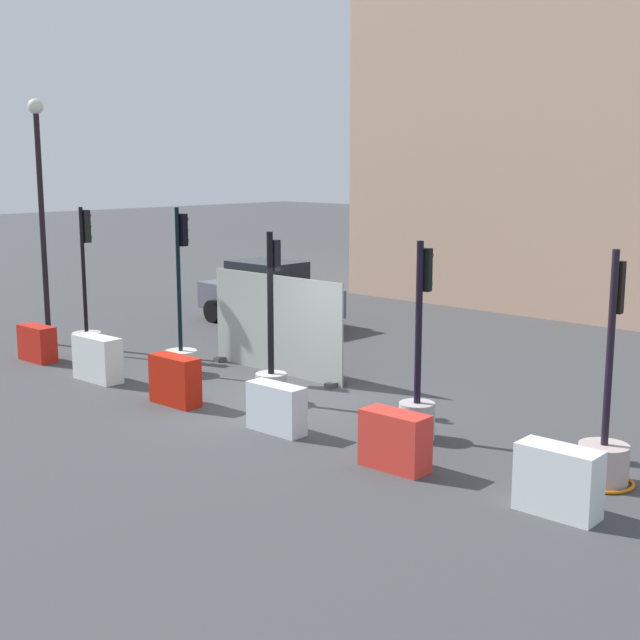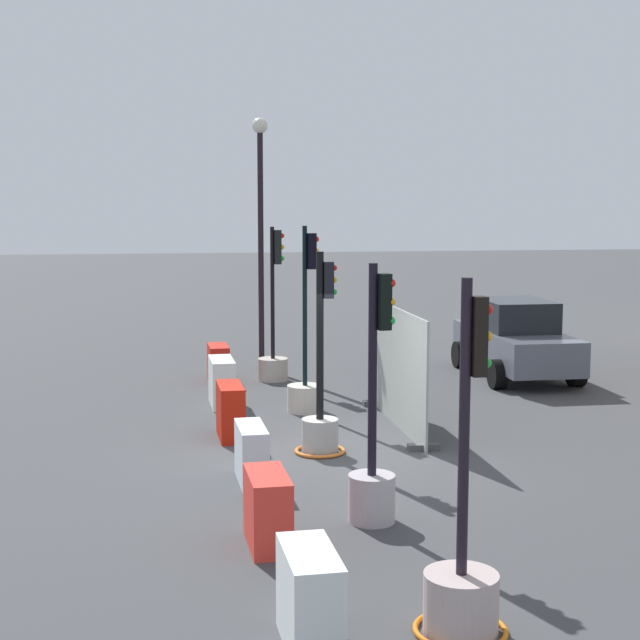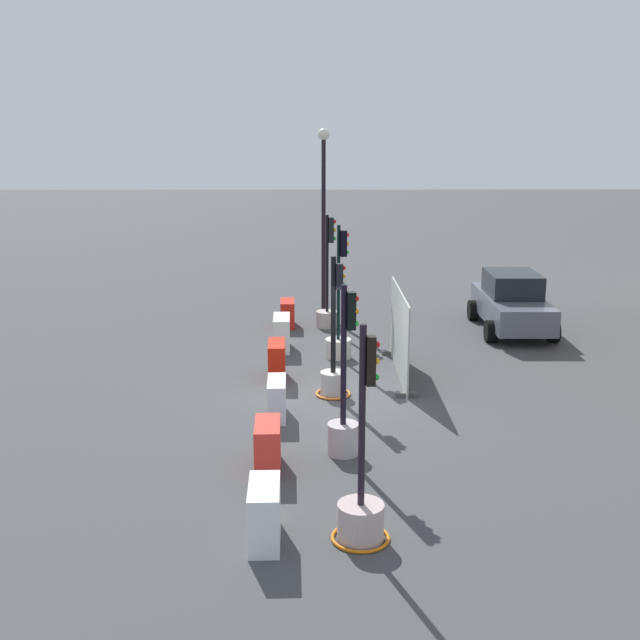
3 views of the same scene
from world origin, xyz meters
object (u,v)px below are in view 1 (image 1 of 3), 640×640
Objects in this scene: traffic_light_0 at (87,326)px; construction_barrier_0 at (37,343)px; traffic_light_3 at (418,397)px; car_grey_saloon at (269,294)px; traffic_light_1 at (181,346)px; construction_barrier_3 at (276,408)px; traffic_light_2 at (271,371)px; street_lamp_post at (40,191)px; construction_barrier_1 at (97,359)px; construction_barrier_5 at (558,481)px; traffic_light_4 at (604,450)px; construction_barrier_4 at (395,441)px; construction_barrier_2 at (175,380)px.

traffic_light_0 is 1.23m from construction_barrier_0.
car_grey_saloon is at bearing 149.32° from traffic_light_3.
traffic_light_1 reaches higher than construction_barrier_3.
traffic_light_0 is 6.14m from traffic_light_2.
traffic_light_1 is 0.82× the size of car_grey_saloon.
traffic_light_3 is at bearing 1.03° from street_lamp_post.
street_lamp_post reaches higher than construction_barrier_3.
street_lamp_post reaches higher than traffic_light_2.
construction_barrier_1 is at bearing -117.68° from traffic_light_1.
construction_barrier_0 is at bearing -172.20° from traffic_light_3.
construction_barrier_3 is (1.37, -1.21, -0.18)m from traffic_light_2.
traffic_light_3 is at bearing 157.85° from construction_barrier_5.
traffic_light_2 is 6.33m from traffic_light_4.
street_lamp_post is at bearing -176.19° from traffic_light_1.
traffic_light_0 is 3.22× the size of construction_barrier_5.
traffic_light_2 is 3.94m from construction_barrier_1.
construction_barrier_4 is 11.68m from car_grey_saloon.
traffic_light_1 is 1.09× the size of traffic_light_3.
car_grey_saloon is at bearing 118.14° from traffic_light_1.
traffic_light_3 reaches higher than construction_barrier_3.
traffic_light_0 is at bearing -178.94° from traffic_light_4.
construction_barrier_0 is 12.64m from construction_barrier_5.
construction_barrier_3 is at bearing 2.43° from construction_barrier_2.
construction_barrier_3 is (-1.89, -1.30, -0.28)m from traffic_light_3.
traffic_light_0 reaches higher than car_grey_saloon.
traffic_light_2 reaches higher than construction_barrier_5.
traffic_light_3 is at bearing -1.11° from traffic_light_1.
construction_barrier_5 is (5.01, 0.03, 0.04)m from construction_barrier_3.
traffic_light_3 is (9.40, 0.10, 0.04)m from traffic_light_0.
construction_barrier_2 is 7.54m from construction_barrier_5.
traffic_light_1 is at bearing -61.86° from car_grey_saloon.
traffic_light_2 is 3.00× the size of construction_barrier_2.
construction_barrier_2 is (-4.42, -1.41, -0.23)m from traffic_light_3.
traffic_light_4 reaches higher than construction_barrier_3.
street_lamp_post is at bearing -109.82° from car_grey_saloon.
traffic_light_4 reaches higher than car_grey_saloon.
construction_barrier_1 is at bearing -160.83° from traffic_light_2.
construction_barrier_5 is at bearing 0.15° from construction_barrier_0.
traffic_light_4 is at bearing 6.48° from construction_barrier_0.
traffic_light_0 is at bearing 84.32° from construction_barrier_0.
construction_barrier_5 is (0.05, -1.40, -0.04)m from traffic_light_4.
construction_barrier_0 is (-12.59, -1.43, -0.09)m from traffic_light_4.
construction_barrier_2 is 1.00× the size of construction_barrier_5.
car_grey_saloon reaches higher than construction_barrier_2.
construction_barrier_4 reaches higher than construction_barrier_0.
traffic_light_0 is at bearing -94.47° from car_grey_saloon.
construction_barrier_2 is 2.54m from construction_barrier_3.
traffic_light_4 is at bearing 1.33° from street_lamp_post.
construction_barrier_5 is at bearing -10.44° from traffic_light_2.
construction_barrier_0 is (-0.12, -1.20, -0.24)m from traffic_light_0.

